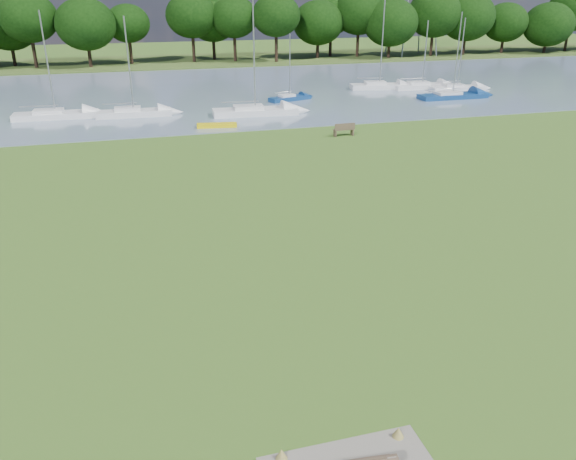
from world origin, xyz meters
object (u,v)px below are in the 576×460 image
object	(u,v)px
sailboat_3	(422,84)
sailboat_5	(254,109)
sailboat_1	(289,97)
sailboat_0	(457,87)
sailboat_7	(452,94)
kayak	(217,125)
sailboat_4	(379,84)
sailboat_8	(133,111)
riverbank_bench	(344,130)
sailboat_2	(55,113)

from	to	relation	value
sailboat_3	sailboat_5	xyz separation A→B (m)	(-22.06, -9.21, 0.04)
sailboat_1	sailboat_3	bearing A→B (deg)	-9.20
sailboat_3	sailboat_5	distance (m)	23.90
sailboat_0	sailboat_7	distance (m)	5.38
sailboat_5	sailboat_7	bearing A→B (deg)	10.43
kayak	sailboat_7	xyz separation A→B (m)	(26.27, 6.73, 0.26)
kayak	sailboat_4	size ratio (longest dim) A/B	0.34
sailboat_1	sailboat_5	bearing A→B (deg)	-149.33
kayak	sailboat_5	size ratio (longest dim) A/B	0.33
sailboat_4	kayak	bearing A→B (deg)	-136.38
kayak	sailboat_5	xyz separation A→B (m)	(4.16, 4.13, 0.36)
sailboat_5	sailboat_8	xyz separation A→B (m)	(-10.82, 2.38, -0.02)
riverbank_bench	kayak	xyz separation A→B (m)	(-9.28, 5.61, -0.31)
sailboat_8	riverbank_bench	bearing A→B (deg)	-35.73
sailboat_8	sailboat_2	bearing A→B (deg)	172.94
sailboat_2	sailboat_5	world-z (taller)	sailboat_5
sailboat_5	sailboat_8	bearing A→B (deg)	171.30
kayak	sailboat_0	distance (m)	31.47
riverbank_bench	sailboat_2	bearing A→B (deg)	148.62
sailboat_3	sailboat_0	bearing A→B (deg)	-33.21
sailboat_2	sailboat_4	size ratio (longest dim) A/B	0.93
sailboat_4	sailboat_8	world-z (taller)	sailboat_4
kayak	sailboat_4	distance (m)	25.84
riverbank_bench	sailboat_4	distance (m)	23.51
sailboat_3	sailboat_7	xyz separation A→B (m)	(0.06, -6.61, -0.06)
sailboat_4	sailboat_5	distance (m)	20.11
sailboat_0	sailboat_1	world-z (taller)	sailboat_0
sailboat_1	sailboat_8	world-z (taller)	sailboat_8
sailboat_0	sailboat_5	world-z (taller)	sailboat_5
riverbank_bench	kayak	world-z (taller)	riverbank_bench
sailboat_0	sailboat_4	distance (m)	8.84
sailboat_4	riverbank_bench	bearing A→B (deg)	-111.58
sailboat_0	sailboat_2	distance (m)	43.08
sailboat_0	sailboat_5	bearing A→B (deg)	-159.83
sailboat_7	sailboat_8	distance (m)	32.93
sailboat_0	sailboat_1	distance (m)	20.21
kayak	sailboat_3	world-z (taller)	sailboat_3
riverbank_bench	sailboat_4	world-z (taller)	sailboat_4
riverbank_bench	sailboat_3	xyz separation A→B (m)	(16.94, 18.95, 0.01)
kayak	sailboat_0	bearing A→B (deg)	28.32
sailboat_3	sailboat_8	world-z (taller)	sailboat_8
sailboat_1	sailboat_5	xyz separation A→B (m)	(-5.11, -6.13, 0.12)
sailboat_7	sailboat_8	size ratio (longest dim) A/B	1.00
sailboat_2	sailboat_3	bearing A→B (deg)	9.40
riverbank_bench	sailboat_1	bearing A→B (deg)	88.68
sailboat_1	sailboat_3	xyz separation A→B (m)	(16.94, 3.08, 0.08)
sailboat_7	kayak	bearing A→B (deg)	-166.01
sailboat_8	sailboat_1	bearing A→B (deg)	14.77
sailboat_0	sailboat_3	distance (m)	3.97
sailboat_8	sailboat_0	bearing A→B (deg)	8.71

